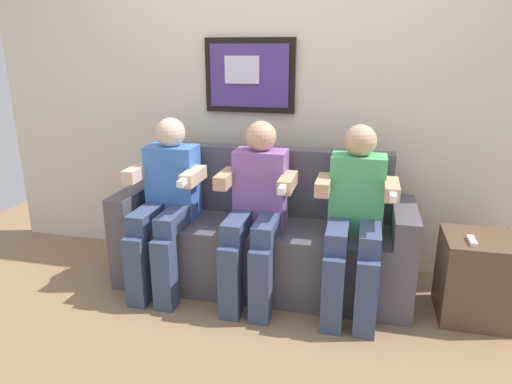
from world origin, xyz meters
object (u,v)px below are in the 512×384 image
at_px(person_on_left, 166,199).
at_px(person_in_middle, 256,206).
at_px(side_table_right, 476,278).
at_px(couch, 262,240).
at_px(spare_remote_on_table, 472,241).
at_px(person_on_right, 355,214).

bearing_deg(person_on_left, person_in_middle, 0.00).
bearing_deg(side_table_right, couch, 175.35).
relative_size(side_table_right, spare_remote_on_table, 3.85).
distance_m(person_on_right, side_table_right, 0.80).
bearing_deg(person_on_left, spare_remote_on_table, -0.54).
bearing_deg(person_on_left, side_table_right, 1.84).
relative_size(person_on_right, side_table_right, 2.22).
bearing_deg(person_in_middle, side_table_right, 2.68).
bearing_deg(person_in_middle, person_on_right, 0.00).
bearing_deg(side_table_right, person_in_middle, -177.32).
relative_size(person_on_left, side_table_right, 2.22).
distance_m(couch, person_in_middle, 0.34).
xyz_separation_m(couch, person_on_left, (-0.59, -0.17, 0.29)).
bearing_deg(spare_remote_on_table, person_in_middle, 179.20).
height_order(person_on_right, spare_remote_on_table, person_on_right).
relative_size(person_in_middle, side_table_right, 2.22).
xyz_separation_m(side_table_right, spare_remote_on_table, (-0.07, -0.08, 0.26)).
bearing_deg(spare_remote_on_table, person_on_right, 178.45).
xyz_separation_m(couch, spare_remote_on_table, (1.23, -0.18, 0.20)).
distance_m(couch, person_on_left, 0.68).
bearing_deg(side_table_right, spare_remote_on_table, -131.83).
relative_size(person_in_middle, person_on_right, 1.00).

